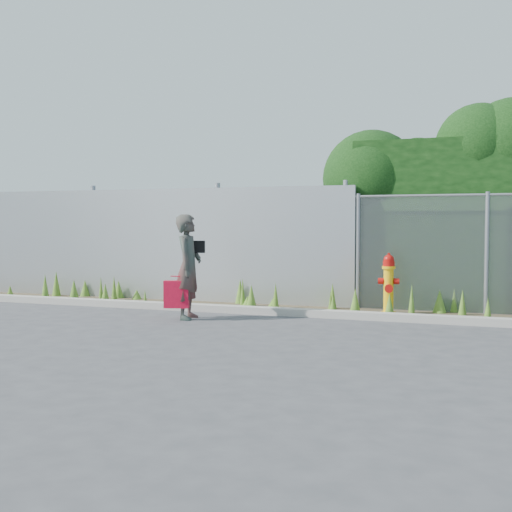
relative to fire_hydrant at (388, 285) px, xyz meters
name	(u,v)px	position (x,y,z in m)	size (l,w,h in m)	color
ground	(243,333)	(-1.67, -2.43, -0.50)	(80.00, 80.00, 0.00)	#3E3E41
curb	(281,312)	(-1.67, -0.63, -0.44)	(16.00, 0.22, 0.12)	#9B958C
weed_strip	(282,302)	(-1.86, 0.04, -0.36)	(16.00, 1.36, 0.53)	#433726
corrugated_fence	(144,244)	(-4.92, 0.57, 0.60)	(8.50, 0.21, 2.30)	#ABAEB2
fire_hydrant	(388,285)	(0.00, 0.00, 0.00)	(0.35, 0.31, 1.03)	yellow
woman	(188,267)	(-2.94, -1.51, 0.33)	(0.61, 0.40, 1.67)	#0E5A4B
red_tote_bag	(176,294)	(-3.07, -1.69, -0.09)	(0.39, 0.14, 0.51)	#AE0923
black_shoulder_bag	(197,247)	(-2.89, -1.31, 0.65)	(0.26, 0.11, 0.20)	black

